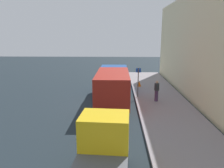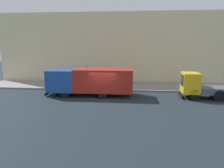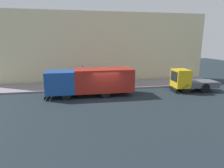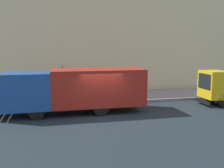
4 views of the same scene
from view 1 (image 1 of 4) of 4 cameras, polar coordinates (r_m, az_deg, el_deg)
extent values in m
plane|color=#1D282E|center=(17.08, -3.53, -5.82)|extent=(80.00, 80.00, 0.00)
cube|color=gray|center=(17.36, 13.74, -5.57)|extent=(4.30, 30.00, 0.18)
cube|color=beige|center=(17.30, 23.26, 8.75)|extent=(0.50, 30.00, 9.07)
cube|color=#1B4899|center=(20.75, 0.49, 1.84)|extent=(2.48, 2.69, 2.10)
cube|color=black|center=(22.00, 0.56, 3.14)|extent=(2.08, 0.07, 1.18)
cube|color=#A02319|center=(16.63, 0.19, -0.71)|extent=(2.49, 5.71, 2.22)
cube|color=black|center=(22.38, 0.56, -0.62)|extent=(2.38, 0.13, 0.24)
cylinder|color=black|center=(20.50, -2.59, -1.31)|extent=(0.30, 0.90, 0.90)
cylinder|color=black|center=(20.46, 3.50, -1.36)|extent=(0.30, 0.90, 0.90)
cylinder|color=black|center=(16.99, -3.50, -4.33)|extent=(0.30, 0.90, 0.90)
cylinder|color=black|center=(16.94, 3.88, -4.39)|extent=(0.30, 0.90, 0.90)
cube|color=yellow|center=(8.84, -1.95, -14.05)|extent=(2.01, 1.63, 1.91)
cube|color=black|center=(9.40, -1.38, -10.80)|extent=(1.61, 0.16, 1.07)
cube|color=black|center=(10.12, -1.27, -17.95)|extent=(1.85, 0.24, 0.24)
cylinder|color=black|center=(9.19, -7.49, -19.89)|extent=(0.36, 1.03, 1.01)
cylinder|color=black|center=(9.00, 3.30, -20.56)|extent=(0.36, 1.03, 1.01)
cylinder|color=#452F50|center=(17.91, 11.78, -3.08)|extent=(0.41, 0.41, 0.91)
cylinder|color=#282D30|center=(17.72, 11.89, -0.75)|extent=(0.54, 0.54, 0.58)
sphere|color=tan|center=(17.63, 11.95, 0.52)|extent=(0.23, 0.23, 0.23)
cone|color=orange|center=(22.83, 7.27, 0.14)|extent=(0.43, 0.43, 0.61)
cylinder|color=#4C5156|center=(18.71, 7.00, 0.46)|extent=(0.08, 0.08, 2.60)
cube|color=blue|center=(18.53, 7.08, 3.65)|extent=(0.44, 0.03, 0.36)
camera|label=2|loc=(23.78, -53.76, 6.59)|focal=31.58mm
camera|label=3|loc=(26.33, -43.99, 8.81)|focal=30.01mm
camera|label=4|loc=(24.89, -38.39, 6.45)|focal=40.84mm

